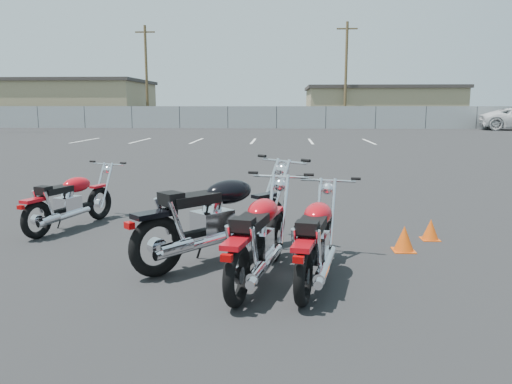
# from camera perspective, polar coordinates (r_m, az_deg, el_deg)

# --- Properties ---
(ground) EXTENTS (120.00, 120.00, 0.00)m
(ground) POSITION_cam_1_polar(r_m,az_deg,el_deg) (6.45, -2.08, -6.59)
(ground) COLOR black
(ground) RESTS_ON ground
(motorcycle_front_red) EXTENTS (1.01, 1.87, 0.93)m
(motorcycle_front_red) POSITION_cam_1_polar(r_m,az_deg,el_deg) (7.95, -20.49, -0.96)
(motorcycle_front_red) COLOR black
(motorcycle_front_red) RESTS_ON ground
(motorcycle_second_black) EXTENTS (1.97, 2.03, 1.17)m
(motorcycle_second_black) POSITION_cam_1_polar(r_m,az_deg,el_deg) (5.87, -4.58, -2.90)
(motorcycle_second_black) COLOR black
(motorcycle_second_black) RESTS_ON ground
(motorcycle_third_red) EXTENTS (0.92, 2.09, 1.03)m
(motorcycle_third_red) POSITION_cam_1_polar(r_m,az_deg,el_deg) (5.21, 0.35, -5.24)
(motorcycle_third_red) COLOR black
(motorcycle_third_red) RESTS_ON ground
(motorcycle_rear_red) EXTENTS (0.86, 2.01, 0.99)m
(motorcycle_rear_red) POSITION_cam_1_polar(r_m,az_deg,el_deg) (5.24, 6.86, -5.44)
(motorcycle_rear_red) COLOR black
(motorcycle_rear_red) RESTS_ON ground
(training_cone_near) EXTENTS (0.27, 0.27, 0.32)m
(training_cone_near) POSITION_cam_1_polar(r_m,az_deg,el_deg) (6.62, 16.57, -5.12)
(training_cone_near) COLOR #DA4B0B
(training_cone_near) RESTS_ON ground
(training_cone_far) EXTENTS (0.24, 0.24, 0.29)m
(training_cone_far) POSITION_cam_1_polar(r_m,az_deg,el_deg) (7.29, 19.32, -4.06)
(training_cone_far) COLOR #DA4B0B
(training_cone_far) RESTS_ON ground
(chainlink_fence) EXTENTS (80.06, 0.06, 1.80)m
(chainlink_fence) POSITION_cam_1_polar(r_m,az_deg,el_deg) (41.18, 2.36, 8.52)
(chainlink_fence) COLOR gray
(chainlink_fence) RESTS_ON ground
(tan_building_west) EXTENTS (18.40, 10.40, 4.30)m
(tan_building_west) POSITION_cam_1_polar(r_m,az_deg,el_deg) (53.19, -22.30, 9.45)
(tan_building_west) COLOR #8C7F5A
(tan_building_west) RESTS_ON ground
(tan_building_east) EXTENTS (14.40, 9.40, 3.70)m
(tan_building_east) POSITION_cam_1_polar(r_m,az_deg,el_deg) (51.04, 13.97, 9.57)
(tan_building_east) COLOR #8C7F5A
(tan_building_east) RESTS_ON ground
(utility_pole_b) EXTENTS (1.80, 0.24, 9.00)m
(utility_pole_b) POSITION_cam_1_polar(r_m,az_deg,el_deg) (47.93, -12.41, 13.01)
(utility_pole_b) COLOR #4E3D24
(utility_pole_b) RESTS_ON ground
(utility_pole_c) EXTENTS (1.80, 0.24, 9.00)m
(utility_pole_c) POSITION_cam_1_polar(r_m,az_deg,el_deg) (45.58, 10.24, 13.26)
(utility_pole_c) COLOR #4E3D24
(utility_pole_c) RESTS_ON ground
(parking_line_stripes) EXTENTS (15.12, 4.00, 0.01)m
(parking_line_stripes) POSITION_cam_1_polar(r_m,az_deg,el_deg) (26.40, -3.58, 5.84)
(parking_line_stripes) COLOR silver
(parking_line_stripes) RESTS_ON ground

